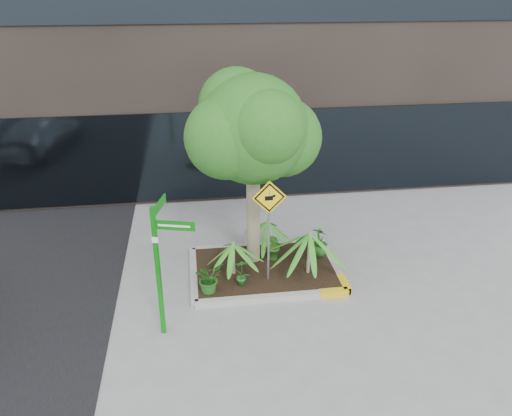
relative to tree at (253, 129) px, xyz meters
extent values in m
plane|color=gray|center=(0.01, -0.71, -3.24)|extent=(80.00, 80.00, 0.00)
cube|color=#9E9E99|center=(0.21, 0.69, -3.16)|extent=(3.20, 0.15, 0.15)
cube|color=#9E9E99|center=(0.21, -1.51, -3.16)|extent=(3.20, 0.15, 0.15)
cube|color=#9E9E99|center=(-1.39, -0.41, -3.16)|extent=(0.15, 2.20, 0.15)
cube|color=#9E9E99|center=(1.81, -0.41, -3.16)|extent=(0.15, 2.20, 0.15)
cube|color=gold|center=(1.51, -1.51, -3.16)|extent=(0.60, 0.17, 0.15)
cube|color=black|center=(0.21, -0.41, -3.12)|extent=(3.05, 2.05, 0.06)
cylinder|color=tan|center=(0.00, -0.02, -1.81)|extent=(0.30, 0.30, 2.86)
cylinder|color=tan|center=(0.10, -0.02, -0.76)|extent=(0.54, 0.15, 0.93)
sphere|color=#295F1B|center=(0.00, -0.02, 0.00)|extent=(2.29, 2.29, 2.29)
sphere|color=#295F1B|center=(0.67, 0.27, -0.28)|extent=(1.72, 1.72, 1.72)
sphere|color=#295F1B|center=(-0.57, -0.21, -0.09)|extent=(1.72, 1.72, 1.72)
sphere|color=#295F1B|center=(0.19, -0.59, 0.19)|extent=(1.52, 1.52, 1.52)
sphere|color=#295F1B|center=(-0.28, 0.46, 0.39)|extent=(1.62, 1.62, 1.62)
cylinder|color=tan|center=(1.12, -0.74, -2.57)|extent=(0.07, 0.07, 1.04)
cylinder|color=tan|center=(-0.51, -0.56, -2.69)|extent=(0.07, 0.07, 0.79)
cylinder|color=tan|center=(0.40, 0.49, -2.72)|extent=(0.07, 0.07, 0.73)
imported|color=#205117|center=(-1.08, -1.19, -2.76)|extent=(0.82, 0.82, 0.65)
imported|color=#215C1B|center=(1.55, -0.05, -2.73)|extent=(0.57, 0.57, 0.72)
imported|color=#1E611F|center=(-0.38, -1.04, -2.77)|extent=(0.34, 0.34, 0.64)
imported|color=#2B651D|center=(0.46, -0.10, -2.74)|extent=(0.47, 0.47, 0.70)
cube|color=#0B7F10|center=(-1.99, -2.21, -1.93)|extent=(0.09, 0.09, 2.61)
cube|color=#0B7F10|center=(-1.65, -2.30, -0.95)|extent=(0.71, 0.21, 0.17)
cube|color=#0B7F10|center=(-1.90, -1.87, -0.77)|extent=(0.21, 0.71, 0.17)
cube|color=white|center=(-1.65, -2.32, -0.95)|extent=(0.54, 0.15, 0.04)
cube|color=white|center=(-1.91, -1.87, -0.77)|extent=(0.15, 0.54, 0.04)
cube|color=white|center=(-1.99, -2.25, -1.23)|extent=(0.11, 0.03, 0.11)
cylinder|color=slate|center=(0.21, -0.91, -2.03)|extent=(0.05, 0.09, 2.11)
cube|color=yellow|center=(0.21, -0.93, -1.14)|extent=(0.71, 0.04, 0.71)
cube|color=black|center=(0.21, -0.94, -1.14)|extent=(0.63, 0.02, 0.63)
cube|color=yellow|center=(0.21, -0.95, -1.14)|extent=(0.53, 0.02, 0.53)
cube|color=black|center=(0.20, -0.95, -1.15)|extent=(0.17, 0.01, 0.09)
camera|label=1|loc=(-1.30, -9.92, 2.87)|focal=35.00mm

